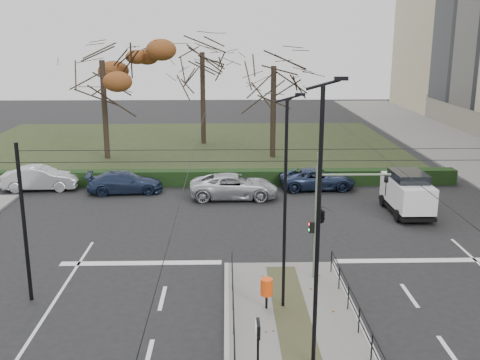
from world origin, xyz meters
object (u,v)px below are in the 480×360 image
object	(u,v)px
bare_tree_center	(202,59)
parked_car_fifth	(317,179)
parked_car_fourth	(234,186)
white_van	(407,192)
parked_car_second	(40,178)
bare_tree_near	(274,73)
streetlamp_median_near	(319,227)
litter_bin	(267,287)
info_panel	(258,337)
traffic_light	(323,214)
parked_car_third	(125,182)
streetlamp_median_far	(286,203)
rust_tree	(102,60)

from	to	relation	value
bare_tree_center	parked_car_fifth	world-z (taller)	bare_tree_center
parked_car_fourth	white_van	world-z (taller)	white_van
parked_car_second	parked_car_fourth	distance (m)	12.58
bare_tree_near	white_van	bearing A→B (deg)	-67.20
bare_tree_near	parked_car_fifth	world-z (taller)	bare_tree_near
bare_tree_center	bare_tree_near	distance (m)	8.43
streetlamp_median_near	parked_car_fifth	xyz separation A→B (m)	(3.30, 20.13, -3.76)
litter_bin	white_van	size ratio (longest dim) A/B	0.25
info_panel	white_van	world-z (taller)	white_van
litter_bin	bare_tree_near	world-z (taller)	bare_tree_near
litter_bin	parked_car_fourth	size ratio (longest dim) A/B	0.21
traffic_light	bare_tree_center	distance (m)	30.61
parked_car_second	parked_car_third	xyz separation A→B (m)	(5.53, -0.82, -0.09)
streetlamp_median_near	parked_car_third	size ratio (longest dim) A/B	1.80
litter_bin	parked_car_fifth	size ratio (longest dim) A/B	0.23
info_panel	parked_car_second	distance (m)	25.00
info_panel	parked_car_fifth	size ratio (longest dim) A/B	0.42
streetlamp_median_far	parked_car_fifth	size ratio (longest dim) A/B	1.58
streetlamp_median_near	streetlamp_median_far	distance (m)	3.76
parked_car_second	rust_tree	world-z (taller)	rust_tree
parked_car_fourth	bare_tree_near	world-z (taller)	bare_tree_near
parked_car_second	parked_car_fourth	size ratio (longest dim) A/B	0.87
parked_car_second	parked_car_fifth	size ratio (longest dim) A/B	0.97
streetlamp_median_near	bare_tree_near	xyz separation A→B (m)	(1.18, 29.76, 2.37)
streetlamp_median_near	rust_tree	world-z (taller)	rust_tree
streetlamp_median_far	rust_tree	world-z (taller)	rust_tree
parked_car_fourth	bare_tree_center	world-z (taller)	bare_tree_center
info_panel	parked_car_fifth	distance (m)	21.87
litter_bin	white_van	world-z (taller)	white_van
traffic_light	streetlamp_median_far	xyz separation A→B (m)	(-1.76, -2.45, 1.20)
rust_tree	streetlamp_median_far	bearing A→B (deg)	-65.89
bare_tree_center	parked_car_fifth	distance (m)	18.89
bare_tree_center	bare_tree_near	size ratio (longest dim) A/B	1.12
traffic_light	litter_bin	world-z (taller)	traffic_light
bare_tree_near	litter_bin	bearing A→B (deg)	-95.10
traffic_light	streetlamp_median_far	bearing A→B (deg)	-125.59
info_panel	rust_tree	world-z (taller)	rust_tree
rust_tree	bare_tree_near	distance (m)	13.33
traffic_light	parked_car_fifth	distance (m)	14.30
parked_car_fifth	litter_bin	bearing A→B (deg)	161.51
litter_bin	parked_car_fourth	distance (m)	14.66
traffic_light	streetlamp_median_near	distance (m)	6.47
streetlamp_median_near	white_van	bearing A→B (deg)	63.48
streetlamp_median_far	parked_car_fourth	world-z (taller)	streetlamp_median_far
white_van	rust_tree	distance (m)	25.31
parked_car_third	rust_tree	world-z (taller)	rust_tree
bare_tree_near	rust_tree	bearing A→B (deg)	-179.16
traffic_light	bare_tree_near	xyz separation A→B (m)	(-0.04, 23.61, 3.97)
traffic_light	bare_tree_near	distance (m)	23.94
streetlamp_median_near	bare_tree_near	distance (m)	29.88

